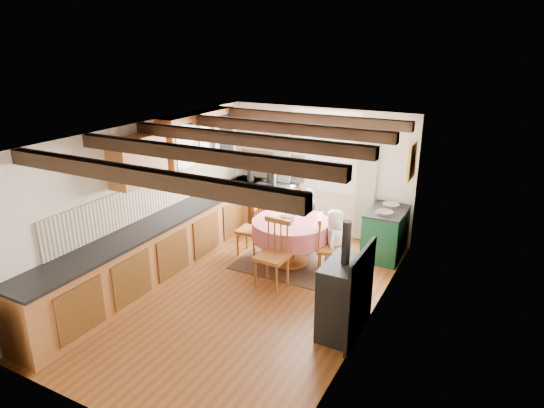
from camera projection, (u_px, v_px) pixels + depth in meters
The scene contains 41 objects.
floor at pixel (247, 292), 6.97m from camera, with size 3.60×5.50×0.00m, color brown.
ceiling at pixel (244, 133), 6.18m from camera, with size 3.60×5.50×0.00m, color white.
wall_back at pixel (320, 171), 8.87m from camera, with size 3.60×0.00×2.40m, color silver.
wall_front at pixel (92, 313), 4.28m from camera, with size 3.60×0.00×2.40m, color silver.
wall_left at pixel (147, 198), 7.36m from camera, with size 0.00×5.50×2.40m, color silver.
wall_right at pixel (371, 241), 5.79m from camera, with size 0.00×5.50×2.40m, color silver.
beam_a at pixel (138, 176), 4.53m from camera, with size 3.60×0.16×0.16m, color black.
beam_b at pixel (199, 155), 5.37m from camera, with size 3.60×0.16×0.16m, color black.
beam_c at pixel (244, 139), 6.21m from camera, with size 3.60×0.16×0.16m, color black.
beam_d at pixel (278, 127), 7.04m from camera, with size 3.60×0.16×0.16m, color black.
beam_e at pixel (305, 118), 7.88m from camera, with size 3.60×0.16×0.16m, color black.
splash_left at pixel (161, 193), 7.60m from camera, with size 0.02×4.50×0.55m, color beige.
splash_back at pixel (272, 165), 9.29m from camera, with size 1.40×0.02×0.55m, color beige.
base_cabinet_left at pixel (166, 246), 7.48m from camera, with size 0.60×5.30×0.88m, color #955A33.
base_cabinet_back at pixel (264, 205), 9.33m from camera, with size 1.30×0.60×0.88m, color #955A33.
worktop_left at pixel (165, 220), 7.32m from camera, with size 0.64×5.30×0.04m, color black.
worktop_back at pixel (263, 183), 9.16m from camera, with size 1.30×0.64×0.04m, color black.
wall_cabinet_glass at pixel (199, 139), 8.04m from camera, with size 0.34×1.80×0.90m, color #955A33.
wall_cabinet_solid at pixel (138, 160), 6.80m from camera, with size 0.34×0.90×0.70m, color #955A33.
window_frame at pixel (325, 151), 8.68m from camera, with size 1.34×0.03×1.54m, color white.
window_pane at pixel (325, 151), 8.69m from camera, with size 1.20×0.01×1.40m, color white.
curtain_left at pixel (282, 173), 9.15m from camera, with size 0.35×0.10×2.10m, color gray.
curtain_right at pixel (366, 185), 8.41m from camera, with size 0.35×0.10×2.10m, color gray.
curtain_rod at pixel (325, 120), 8.41m from camera, with size 0.03×0.03×2.00m, color black.
wall_picture at pixel (412, 161), 7.56m from camera, with size 0.04×0.50×0.60m, color gold.
wall_plate at pixel (375, 152), 8.22m from camera, with size 0.30×0.30×0.02m, color silver.
rug at pixel (290, 263), 7.88m from camera, with size 1.70×1.32×0.01m, color #433929.
dining_table at pixel (291, 242), 7.76m from camera, with size 1.28×1.28×0.77m, color #B45663, non-canonical shape.
chair_near at pixel (272, 255), 6.99m from camera, with size 0.45×0.47×1.05m, color brown, non-canonical shape.
chair_left at pixel (250, 228), 8.08m from camera, with size 0.41×0.43×0.97m, color brown, non-canonical shape.
chair_right at pixel (330, 246), 7.33m from camera, with size 0.43×0.45×1.00m, color brown, non-canonical shape.
aga_range at pixel (386, 233), 8.02m from camera, with size 0.61×0.94×0.87m, color #103E27, non-canonical shape.
cast_iron_stove at pixel (344, 279), 5.78m from camera, with size 0.46×0.77×1.53m, color black, non-canonical shape.
child_far at pixel (307, 219), 8.24m from camera, with size 0.42×0.28×1.15m, color #394958.
child_right at pixel (335, 241), 7.45m from camera, with size 0.51×0.34×1.05m, color white.
bowl_a at pixel (287, 216), 7.74m from camera, with size 0.20×0.20×0.05m, color silver.
bowl_b at pixel (287, 215), 7.79m from camera, with size 0.21×0.21×0.07m, color silver.
cup at pixel (293, 218), 7.61m from camera, with size 0.10×0.10×0.09m, color silver.
canister_tall at pixel (251, 175), 9.20m from camera, with size 0.14×0.14×0.24m, color #262628.
canister_wide at pixel (271, 178), 9.12m from camera, with size 0.17×0.17×0.19m, color #262628.
canister_slim at pixel (274, 179), 8.91m from camera, with size 0.09×0.09×0.25m, color #262628.
Camera 1 is at (3.18, -5.27, 3.56)m, focal length 30.93 mm.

